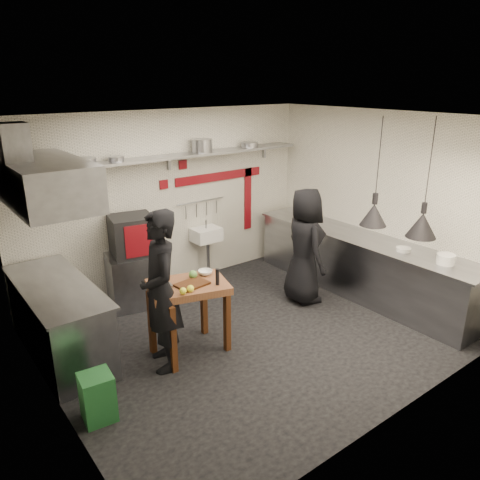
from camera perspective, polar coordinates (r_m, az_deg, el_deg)
floor at (r=6.36m, az=1.55°, el=-11.38°), size 5.00×5.00×0.00m
ceiling at (r=5.50m, az=1.82°, el=14.66°), size 5.00×5.00×0.00m
wall_back at (r=7.46m, az=-8.55°, el=4.73°), size 5.00×0.04×2.80m
wall_front at (r=4.46m, az=18.97°, el=-6.15°), size 5.00×0.04×2.80m
wall_left at (r=4.73m, az=-22.74°, el=-5.20°), size 0.04×4.20×2.80m
wall_right at (r=7.54m, az=16.65°, el=4.29°), size 0.04×4.20×2.80m
red_band_horiz at (r=7.87m, az=-2.49°, el=7.76°), size 1.70×0.02×0.14m
red_band_vert at (r=8.32m, az=0.96°, el=5.02°), size 0.14×0.02×1.10m
red_tile_a at (r=7.45m, az=-6.99°, el=9.11°), size 0.14×0.02×0.14m
red_tile_b at (r=7.33m, az=-9.27°, el=6.69°), size 0.14×0.02×0.14m
back_shelf at (r=7.16m, az=-8.12°, el=10.04°), size 4.60×0.34×0.04m
shelf_bracket_left at (r=6.62m, az=-23.28°, el=7.07°), size 0.04×0.06×0.24m
shelf_bracket_mid at (r=7.31m, az=-8.68°, el=9.40°), size 0.04×0.06×0.24m
shelf_bracket_right at (r=8.37m, az=2.95°, el=10.81°), size 0.04×0.06×0.24m
pan_far_left at (r=6.61m, az=-18.43°, el=9.08°), size 0.40×0.40×0.09m
pan_mid_left at (r=6.76m, az=-14.87°, el=9.54°), size 0.25×0.25×0.07m
stock_pot at (r=7.40m, az=-4.65°, el=11.40°), size 0.36×0.36×0.20m
pan_right at (r=7.96m, az=1.18°, el=11.55°), size 0.36×0.36×0.08m
oven_stand at (r=7.15m, az=-12.83°, el=-4.67°), size 0.84×0.78×0.80m
combi_oven at (r=6.89m, az=-13.00°, el=0.54°), size 0.69×0.66×0.58m
oven_door at (r=6.65m, az=-11.96°, el=-0.06°), size 0.45×0.11×0.46m
oven_glass at (r=6.66m, az=-12.32°, el=-0.05°), size 0.32×0.08×0.34m
hand_sink at (r=7.75m, az=-4.14°, el=0.67°), size 0.46×0.34×0.22m
sink_tap at (r=7.70m, az=-4.17°, el=1.94°), size 0.03×0.03×0.14m
sink_drain at (r=7.87m, az=-3.90°, el=-2.44°), size 0.06×0.06×0.66m
utensil_rail at (r=7.72m, az=-4.80°, el=4.74°), size 0.90×0.02×0.02m
counter_right at (r=7.56m, az=14.39°, el=-3.05°), size 0.70×3.80×0.90m
counter_right_top at (r=7.41m, az=14.68°, el=0.29°), size 0.76×3.90×0.03m
plate_stack at (r=6.66m, az=23.79°, el=-2.14°), size 0.31×0.31×0.13m
small_bowl_right at (r=6.95m, az=19.31°, el=-1.09°), size 0.21×0.21×0.05m
counter_left at (r=6.13m, az=-21.11°, el=-9.24°), size 0.70×1.90×0.90m
counter_left_top at (r=5.93m, az=-21.64°, el=-5.26°), size 0.76×2.00×0.03m
extractor_hood at (r=5.58m, az=-22.69°, el=6.52°), size 0.78×1.60×0.50m
hood_duct at (r=5.46m, az=-25.78°, el=10.15°), size 0.28×0.28×0.50m
green_bin at (r=5.06m, az=-16.98°, el=-17.85°), size 0.34×0.34×0.50m
prep_table at (r=5.81m, az=-6.19°, el=-9.41°), size 1.06×0.87×0.92m
cutting_board at (r=5.56m, az=-5.87°, el=-5.37°), size 0.40×0.30×0.02m
pepper_mill at (r=5.51m, az=-2.77°, el=-4.52°), size 0.06×0.06×0.20m
lemon_a at (r=5.33m, az=-6.97°, el=-6.19°), size 0.09×0.09×0.08m
lemon_b at (r=5.38m, az=-6.06°, el=-5.91°), size 0.11×0.11×0.08m
veg_ball at (r=5.72m, az=-5.75°, el=-4.22°), size 0.12×0.12×0.10m
steel_tray at (r=5.54m, az=-9.31°, el=-5.59°), size 0.21×0.16×0.03m
bowl at (r=5.83m, az=-4.26°, el=-3.96°), size 0.20×0.20×0.06m
heat_lamp_near at (r=6.16m, az=16.44°, el=7.88°), size 0.43×0.43×1.38m
heat_lamp_far at (r=6.37m, az=21.95°, el=6.91°), size 0.50×0.50×1.54m
chef_left at (r=5.38m, az=-9.65°, el=-6.21°), size 0.63×0.79×1.90m
chef_right at (r=7.00m, az=7.89°, el=-0.73°), size 0.78×0.98×1.74m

